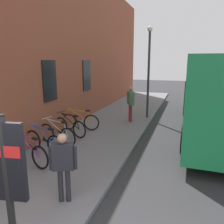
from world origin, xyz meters
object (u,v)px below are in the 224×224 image
object	(u,v)px
bicycle_leaning_wall	(57,134)
pedestrian_by_facade	(131,100)
bicycle_under_window	(28,153)
city_bus	(217,89)
street_lamp	(149,65)
bicycle_far_end	(80,121)
pedestrian_crossing_street	(63,161)
transit_info_sign	(7,173)
bicycle_beside_lamp	(44,142)
bicycle_end_of_row	(70,127)

from	to	relation	value
bicycle_leaning_wall	pedestrian_by_facade	world-z (taller)	pedestrian_by_facade
bicycle_under_window	city_bus	xyz separation A→B (m)	(6.02, -5.66, 1.41)
street_lamp	bicycle_under_window	bearing A→B (deg)	161.23
bicycle_far_end	pedestrian_crossing_street	world-z (taller)	pedestrian_crossing_street
bicycle_under_window	transit_info_sign	xyz separation A→B (m)	(-3.02, -2.14, 1.21)
bicycle_beside_lamp	bicycle_leaning_wall	world-z (taller)	same
bicycle_beside_lamp	pedestrian_by_facade	size ratio (longest dim) A/B	0.96
bicycle_beside_lamp	bicycle_far_end	size ratio (longest dim) A/B	0.99
bicycle_beside_lamp	bicycle_under_window	bearing A→B (deg)	-174.20
transit_info_sign	bicycle_under_window	bearing A→B (deg)	35.26
bicycle_under_window	bicycle_leaning_wall	xyz separation A→B (m)	(1.78, 0.11, 0.00)
transit_info_sign	city_bus	world-z (taller)	city_bus
bicycle_beside_lamp	bicycle_leaning_wall	size ratio (longest dim) A/B	1.00
bicycle_under_window	pedestrian_crossing_street	size ratio (longest dim) A/B	1.10
bicycle_under_window	city_bus	size ratio (longest dim) A/B	0.16
bicycle_under_window	bicycle_far_end	distance (m)	3.69
bicycle_far_end	city_bus	world-z (taller)	city_bus
bicycle_beside_lamp	pedestrian_crossing_street	bearing A→B (deg)	-137.03
bicycle_beside_lamp	pedestrian_by_facade	bearing A→B (deg)	-19.77
bicycle_beside_lamp	pedestrian_by_facade	distance (m)	5.29
bicycle_end_of_row	transit_info_sign	distance (m)	6.38
city_bus	pedestrian_by_facade	distance (m)	4.04
bicycle_leaning_wall	pedestrian_crossing_street	bearing A→B (deg)	-146.03
bicycle_end_of_row	transit_info_sign	xyz separation A→B (m)	(-5.83, -2.28, 1.21)
bicycle_far_end	bicycle_end_of_row	bearing A→B (deg)	177.60
bicycle_leaning_wall	city_bus	world-z (taller)	city_bus
bicycle_end_of_row	bicycle_under_window	bearing A→B (deg)	-177.08
transit_info_sign	pedestrian_by_facade	xyz separation A→B (m)	(8.87, 0.46, -0.50)
transit_info_sign	street_lamp	distance (m)	10.05
bicycle_beside_lamp	transit_info_sign	world-z (taller)	transit_info_sign
bicycle_under_window	street_lamp	world-z (taller)	street_lamp
bicycle_under_window	city_bus	world-z (taller)	city_bus
bicycle_under_window	bicycle_far_end	size ratio (longest dim) A/B	0.98
bicycle_under_window	bicycle_end_of_row	bearing A→B (deg)	2.92
bicycle_end_of_row	pedestrian_crossing_street	world-z (taller)	pedestrian_crossing_street
bicycle_leaning_wall	bicycle_end_of_row	size ratio (longest dim) A/B	1.02
pedestrian_by_facade	city_bus	bearing A→B (deg)	-87.45
bicycle_beside_lamp	city_bus	distance (m)	7.82
bicycle_end_of_row	pedestrian_by_facade	size ratio (longest dim) A/B	0.95
transit_info_sign	pedestrian_crossing_street	distance (m)	1.88
bicycle_far_end	street_lamp	bearing A→B (deg)	-37.18
city_bus	transit_info_sign	bearing A→B (deg)	158.74
bicycle_far_end	city_bus	distance (m)	6.38
bicycle_beside_lamp	pedestrian_by_facade	world-z (taller)	pedestrian_by_facade
bicycle_leaning_wall	transit_info_sign	distance (m)	5.44
bicycle_end_of_row	city_bus	bearing A→B (deg)	-61.02
street_lamp	transit_info_sign	bearing A→B (deg)	178.73
bicycle_beside_lamp	city_bus	bearing A→B (deg)	-48.40
bicycle_leaning_wall	transit_info_sign	size ratio (longest dim) A/B	0.73
bicycle_beside_lamp	city_bus	size ratio (longest dim) A/B	0.17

